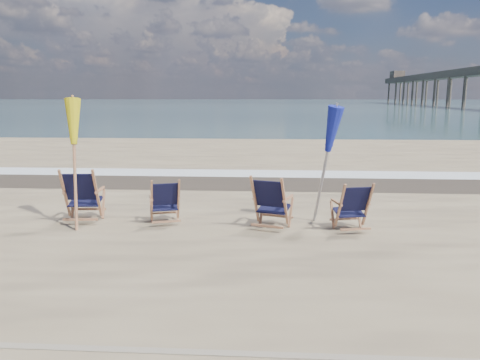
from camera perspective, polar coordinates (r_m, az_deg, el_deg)
The scene contains 9 objects.
ocean at distance 134.33m, azimuth 3.47°, elevation 9.30°, with size 400.00×400.00×0.00m, color #3E5F67.
surf_foam at distance 14.82m, azimuth 1.51°, elevation 0.82°, with size 200.00×1.40×0.01m, color silver.
wet_sand_strip at distance 13.35m, azimuth 1.26°, elevation -0.25°, with size 200.00×2.60×0.00m, color #42362A.
beach_chair_0 at distance 9.40m, azimuth -17.02°, elevation -1.84°, with size 0.70×0.79×1.09m, color black, non-canonical shape.
beach_chair_1 at distance 9.03m, azimuth -7.48°, elevation -2.56°, with size 0.58×0.65×0.91m, color black, non-canonical shape.
beach_chair_2 at distance 8.48m, azimuth 5.47°, elevation -2.94°, with size 0.66×0.74×1.03m, color black, non-canonical shape.
beach_chair_3 at distance 8.74m, azimuth 15.34°, elevation -3.17°, with size 0.60×0.68×0.94m, color black, non-canonical shape.
umbrella_yellow at distance 9.10m, azimuth -19.79°, elevation 6.09°, with size 0.30×0.30×2.42m.
umbrella_blue at distance 8.95m, azimuth 10.34°, elevation 5.62°, with size 0.30×0.30×2.28m.
Camera 1 is at (0.54, -6.31, 2.46)m, focal length 35.00 mm.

